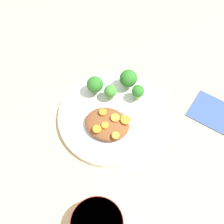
{
  "coord_description": "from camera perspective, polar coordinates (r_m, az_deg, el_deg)",
  "views": [
    {
      "loc": [
        0.14,
        -0.38,
        0.69
      ],
      "look_at": [
        0.0,
        0.0,
        0.03
      ],
      "focal_mm": 50.0,
      "sensor_mm": 36.0,
      "label": 1
    }
  ],
  "objects": [
    {
      "name": "plate",
      "position": [
        0.79,
        0.0,
        -0.76
      ],
      "size": [
        0.27,
        0.27,
        0.02
      ],
      "color": "white",
      "rests_on": "ground_plane"
    },
    {
      "name": "napkin",
      "position": [
        0.85,
        18.94,
        -0.51
      ],
      "size": [
        0.16,
        0.12,
        0.01
      ],
      "rotation": [
        0.0,
        0.0,
        -0.23
      ],
      "color": "#334C8C",
      "rests_on": "ground_plane"
    },
    {
      "name": "broccoli_floret_3",
      "position": [
        0.8,
        -3.14,
        5.02
      ],
      "size": [
        0.04,
        0.04,
        0.06
      ],
      "color": "#759E51",
      "rests_on": "plate"
    },
    {
      "name": "carrot_slice_4",
      "position": [
        0.74,
        -2.75,
        -3.12
      ],
      "size": [
        0.02,
        0.02,
        0.0
      ],
      "primitive_type": "cylinder",
      "color": "orange",
      "rests_on": "stew_mound"
    },
    {
      "name": "broccoli_floret_0",
      "position": [
        0.79,
        4.77,
        3.71
      ],
      "size": [
        0.03,
        0.03,
        0.05
      ],
      "color": "#7FA85B",
      "rests_on": "plate"
    },
    {
      "name": "carrot_slice_3",
      "position": [
        0.75,
        0.6,
        -1.09
      ],
      "size": [
        0.02,
        0.02,
        0.01
      ],
      "primitive_type": "cylinder",
      "color": "orange",
      "rests_on": "stew_mound"
    },
    {
      "name": "stew_mound",
      "position": [
        0.76,
        -0.86,
        -2.21
      ],
      "size": [
        0.11,
        0.09,
        0.02
      ],
      "primitive_type": "ellipsoid",
      "color": "brown",
      "rests_on": "plate"
    },
    {
      "name": "broccoli_floret_2",
      "position": [
        0.79,
        -0.27,
        3.74
      ],
      "size": [
        0.03,
        0.03,
        0.05
      ],
      "color": "#759E51",
      "rests_on": "plate"
    },
    {
      "name": "carrot_slice_1",
      "position": [
        0.73,
        0.67,
        -4.29
      ],
      "size": [
        0.02,
        0.02,
        0.0
      ],
      "primitive_type": "cylinder",
      "color": "orange",
      "rests_on": "stew_mound"
    },
    {
      "name": "carrot_slice_2",
      "position": [
        0.75,
        2.53,
        -1.44
      ],
      "size": [
        0.03,
        0.03,
        0.0
      ],
      "primitive_type": "cylinder",
      "color": "orange",
      "rests_on": "stew_mound"
    },
    {
      "name": "carrot_slice_5",
      "position": [
        0.76,
        -1.64,
        -0.05
      ],
      "size": [
        0.02,
        0.02,
        0.01
      ],
      "primitive_type": "cylinder",
      "color": "orange",
      "rests_on": "stew_mound"
    },
    {
      "name": "ground_plane",
      "position": [
        0.8,
        0.0,
        -1.13
      ],
      "size": [
        4.0,
        4.0,
        0.0
      ],
      "primitive_type": "plane",
      "color": "tan"
    },
    {
      "name": "carrot_slice_0",
      "position": [
        0.74,
        -1.22,
        -2.45
      ],
      "size": [
        0.02,
        0.02,
        0.0
      ],
      "primitive_type": "cylinder",
      "color": "orange",
      "rests_on": "stew_mound"
    },
    {
      "name": "broccoli_floret_1",
      "position": [
        0.81,
        3.01,
        6.11
      ],
      "size": [
        0.05,
        0.05,
        0.06
      ],
      "color": "#7FA85B",
      "rests_on": "plate"
    }
  ]
}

